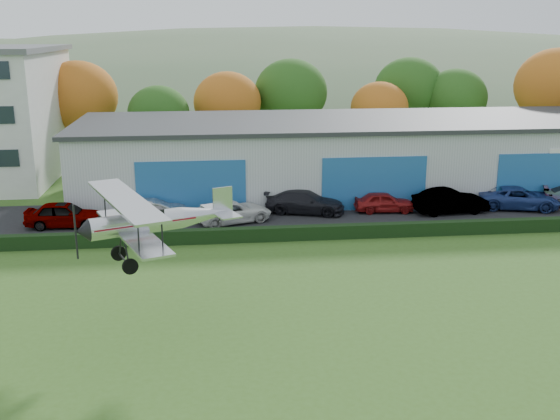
{
  "coord_description": "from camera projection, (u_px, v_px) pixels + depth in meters",
  "views": [
    {
      "loc": [
        -5.85,
        -18.88,
        11.59
      ],
      "look_at": [
        -2.67,
        9.49,
        3.67
      ],
      "focal_mm": 41.65,
      "sensor_mm": 36.0,
      "label": 1
    }
  ],
  "objects": [
    {
      "name": "ground",
      "position": [
        390.0,
        388.0,
        21.8
      ],
      "size": [
        300.0,
        300.0,
        0.0
      ],
      "primitive_type": "plane",
      "color": "#385C1D",
      "rests_on": "ground"
    },
    {
      "name": "apron",
      "position": [
        347.0,
        214.0,
        42.23
      ],
      "size": [
        48.0,
        9.0,
        0.05
      ],
      "primitive_type": "cube",
      "color": "black",
      "rests_on": "ground"
    },
    {
      "name": "hedge",
      "position": [
        364.0,
        231.0,
        37.53
      ],
      "size": [
        46.0,
        0.6,
        0.8
      ],
      "primitive_type": "cube",
      "color": "black",
      "rests_on": "ground"
    },
    {
      "name": "hangar",
      "position": [
        354.0,
        154.0,
        48.42
      ],
      "size": [
        40.6,
        12.6,
        5.3
      ],
      "color": "#B2B7BC",
      "rests_on": "ground"
    },
    {
      "name": "tree_belt",
      "position": [
        280.0,
        98.0,
        59.3
      ],
      "size": [
        75.7,
        13.22,
        10.12
      ],
      "color": "#3D2614",
      "rests_on": "ground"
    },
    {
      "name": "distant_hills",
      "position": [
        214.0,
        135.0,
        158.89
      ],
      "size": [
        430.0,
        196.0,
        56.0
      ],
      "color": "#4C6642",
      "rests_on": "ground"
    },
    {
      "name": "car_0",
      "position": [
        64.0,
        214.0,
        39.29
      ],
      "size": [
        4.66,
        2.04,
        1.56
      ],
      "primitive_type": "imported",
      "rotation": [
        0.0,
        0.0,
        1.53
      ],
      "color": "gray",
      "rests_on": "apron"
    },
    {
      "name": "car_1",
      "position": [
        155.0,
        211.0,
        40.46
      ],
      "size": [
        4.29,
        1.96,
        1.36
      ],
      "primitive_type": "imported",
      "rotation": [
        0.0,
        0.0,
        1.7
      ],
      "color": "silver",
      "rests_on": "apron"
    },
    {
      "name": "car_2",
      "position": [
        234.0,
        212.0,
        40.34
      ],
      "size": [
        5.25,
        3.77,
        1.33
      ],
      "primitive_type": "imported",
      "rotation": [
        0.0,
        0.0,
        1.94
      ],
      "color": "silver",
      "rests_on": "apron"
    },
    {
      "name": "car_3",
      "position": [
        305.0,
        202.0,
        42.31
      ],
      "size": [
        5.54,
        3.5,
        1.5
      ],
      "primitive_type": "imported",
      "rotation": [
        0.0,
        0.0,
        1.28
      ],
      "color": "black",
      "rests_on": "apron"
    },
    {
      "name": "car_4",
      "position": [
        384.0,
        202.0,
        42.61
      ],
      "size": [
        3.98,
        1.82,
        1.32
      ],
      "primitive_type": "imported",
      "rotation": [
        0.0,
        0.0,
        1.5
      ],
      "color": "maroon",
      "rests_on": "apron"
    },
    {
      "name": "car_5",
      "position": [
        450.0,
        201.0,
        42.31
      ],
      "size": [
        5.0,
        2.14,
        1.6
      ],
      "primitive_type": "imported",
      "rotation": [
        0.0,
        0.0,
        1.67
      ],
      "color": "gray",
      "rests_on": "apron"
    },
    {
      "name": "car_6",
      "position": [
        519.0,
        198.0,
        43.36
      ],
      "size": [
        5.68,
        3.68,
        1.45
      ],
      "primitive_type": "imported",
      "rotation": [
        0.0,
        0.0,
        1.31
      ],
      "color": "navy",
      "rests_on": "apron"
    },
    {
      "name": "biplane",
      "position": [
        150.0,
        220.0,
        24.76
      ],
      "size": [
        6.27,
        7.05,
        2.67
      ],
      "rotation": [
        0.0,
        0.0,
        0.37
      ],
      "color": "silver"
    }
  ]
}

